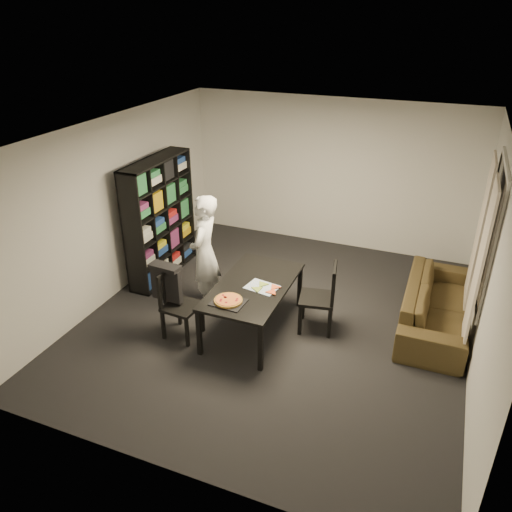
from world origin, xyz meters
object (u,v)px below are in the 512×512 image
at_px(baking_tray, 228,302).
at_px(pepperoni_pizza, 228,300).
at_px(dining_table, 253,289).
at_px(chair_left, 176,299).
at_px(bookshelf, 160,219).
at_px(sofa, 436,305).
at_px(chair_right, 324,293).
at_px(person, 205,253).

relative_size(baking_tray, pepperoni_pizza, 1.14).
bearing_deg(dining_table, chair_left, -151.68).
height_order(bookshelf, sofa, bookshelf).
bearing_deg(chair_right, person, -99.33).
xyz_separation_m(dining_table, baking_tray, (-0.12, -0.52, 0.07)).
xyz_separation_m(person, pepperoni_pizza, (0.73, -0.80, -0.14)).
relative_size(chair_right, pepperoni_pizza, 2.77).
bearing_deg(pepperoni_pizza, sofa, 32.33).
xyz_separation_m(person, baking_tray, (0.73, -0.81, -0.16)).
bearing_deg(sofa, chair_right, 115.54).
height_order(person, pepperoni_pizza, person).
bearing_deg(chair_left, dining_table, -57.06).
bearing_deg(person, baking_tray, 32.87).
relative_size(dining_table, baking_tray, 4.07).
distance_m(dining_table, pepperoni_pizza, 0.52).
distance_m(chair_right, person, 1.74).
xyz_separation_m(dining_table, pepperoni_pizza, (-0.12, -0.50, 0.09)).
relative_size(bookshelf, sofa, 0.90).
xyz_separation_m(bookshelf, chair_left, (1.05, -1.39, -0.42)).
bearing_deg(chair_right, dining_table, -79.41).
height_order(dining_table, pepperoni_pizza, pepperoni_pizza).
xyz_separation_m(chair_left, person, (0.04, 0.77, 0.32)).
xyz_separation_m(chair_right, pepperoni_pizza, (-0.99, -0.84, 0.15)).
distance_m(dining_table, person, 0.93).
distance_m(chair_left, baking_tray, 0.79).
height_order(bookshelf, pepperoni_pizza, bookshelf).
bearing_deg(chair_left, sofa, -60.13).
bearing_deg(bookshelf, dining_table, -25.22).
relative_size(chair_right, sofa, 0.46).
bearing_deg(baking_tray, chair_left, 177.12).
height_order(chair_left, baking_tray, chair_left).
xyz_separation_m(chair_left, sofa, (3.15, 1.48, -0.22)).
height_order(baking_tray, sofa, baking_tray).
bearing_deg(chair_right, chair_left, -75.85).
height_order(chair_right, baking_tray, chair_right).
height_order(chair_left, chair_right, chair_right).
bearing_deg(chair_right, bookshelf, -112.35).
height_order(dining_table, chair_left, chair_left).
bearing_deg(sofa, baking_tray, 122.65).
relative_size(dining_table, chair_left, 1.76).
height_order(chair_left, pepperoni_pizza, chair_left).
distance_m(person, baking_tray, 1.11).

